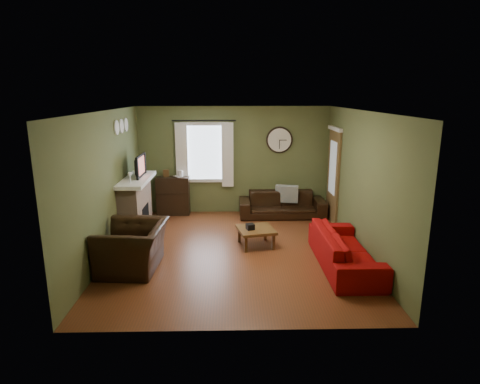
{
  "coord_description": "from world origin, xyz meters",
  "views": [
    {
      "loc": [
        -0.08,
        -7.07,
        2.9
      ],
      "look_at": [
        0.1,
        0.4,
        1.05
      ],
      "focal_mm": 30.0,
      "sensor_mm": 36.0,
      "label": 1
    }
  ],
  "objects_px": {
    "bookshelf": "(173,196)",
    "sofa_brown": "(282,204)",
    "sofa_red": "(345,249)",
    "armchair": "(133,247)",
    "coffee_table": "(256,237)"
  },
  "relations": [
    {
      "from": "sofa_red",
      "to": "coffee_table",
      "type": "relative_size",
      "value": 3.17
    },
    {
      "from": "bookshelf",
      "to": "sofa_red",
      "type": "bearing_deg",
      "value": -43.1
    },
    {
      "from": "sofa_red",
      "to": "armchair",
      "type": "relative_size",
      "value": 1.79
    },
    {
      "from": "bookshelf",
      "to": "armchair",
      "type": "distance_m",
      "value": 3.15
    },
    {
      "from": "bookshelf",
      "to": "sofa_brown",
      "type": "height_order",
      "value": "bookshelf"
    },
    {
      "from": "bookshelf",
      "to": "sofa_brown",
      "type": "distance_m",
      "value": 2.65
    },
    {
      "from": "sofa_brown",
      "to": "armchair",
      "type": "distance_m",
      "value": 4.09
    },
    {
      "from": "sofa_red",
      "to": "sofa_brown",
      "type": "bearing_deg",
      "value": 13.77
    },
    {
      "from": "bookshelf",
      "to": "sofa_red",
      "type": "xyz_separation_m",
      "value": [
        3.35,
        -3.13,
        -0.16
      ]
    },
    {
      "from": "sofa_brown",
      "to": "armchair",
      "type": "relative_size",
      "value": 1.71
    },
    {
      "from": "sofa_brown",
      "to": "sofa_red",
      "type": "xyz_separation_m",
      "value": [
        0.71,
        -2.9,
        0.01
      ]
    },
    {
      "from": "bookshelf",
      "to": "coffee_table",
      "type": "bearing_deg",
      "value": -48.78
    },
    {
      "from": "sofa_red",
      "to": "armchair",
      "type": "xyz_separation_m",
      "value": [
        -3.59,
        -0.01,
        0.08
      ]
    },
    {
      "from": "bookshelf",
      "to": "sofa_red",
      "type": "relative_size",
      "value": 0.44
    },
    {
      "from": "armchair",
      "to": "coffee_table",
      "type": "bearing_deg",
      "value": 118.07
    }
  ]
}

